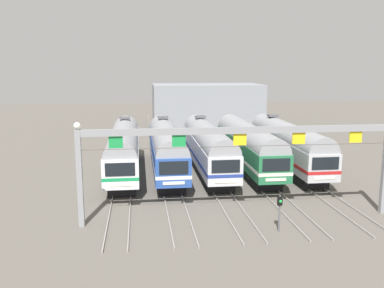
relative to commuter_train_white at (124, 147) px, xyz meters
name	(u,v)px	position (x,y,z in m)	size (l,w,h in m)	color
ground_plane	(207,172)	(8.24, 0.00, -2.69)	(160.00, 160.00, 0.00)	#5B564F
track_bed	(188,141)	(8.24, 17.00, -2.61)	(17.98, 70.00, 0.15)	gray
commuter_train_white	(124,147)	(0.00, 0.00, 0.00)	(2.88, 18.06, 5.05)	white
commuter_train_blue	(166,146)	(4.12, 0.00, 0.00)	(2.88, 18.06, 5.05)	#284C9E
commuter_train_silver	(208,145)	(8.24, 0.00, 0.00)	(2.88, 18.06, 5.05)	silver
commuter_train_green	(248,144)	(12.35, 0.00, 0.00)	(2.88, 18.06, 4.77)	#236B42
commuter_train_stainless	(287,143)	(16.47, 0.00, 0.00)	(2.88, 18.06, 5.05)	#B2B5BA
catenary_gantry	(240,145)	(8.24, -13.50, 2.56)	(21.71, 0.44, 6.97)	gray
yard_signal_mast	(280,206)	(10.29, -16.07, -0.98)	(0.28, 0.35, 2.42)	#59595E
maintenance_building	(207,105)	(13.48, 33.44, 0.92)	(18.90, 10.00, 7.22)	gray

